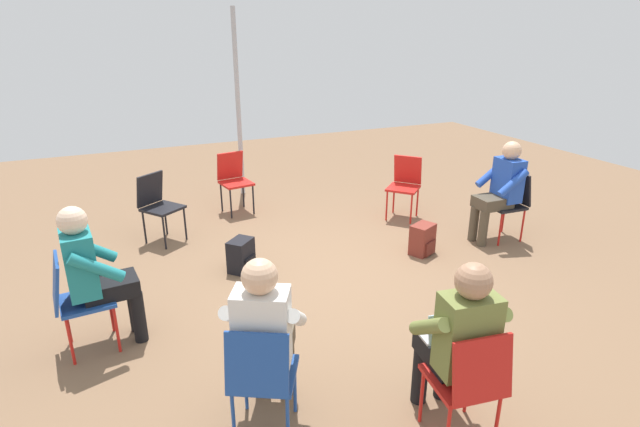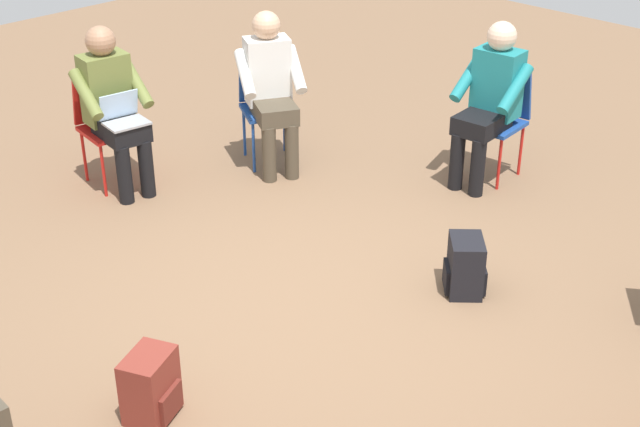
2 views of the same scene
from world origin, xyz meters
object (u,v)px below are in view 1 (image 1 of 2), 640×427
person_with_laptop (457,336)px  backpack_near_laptop_user (422,241)px  chair_west (469,380)px  chair_northwest (262,374)px  chair_north (76,297)px  chair_southeast (405,183)px  chair_east (234,178)px  backpack_by_empty_chair (241,257)px  person_in_teal (95,270)px  chair_south (510,201)px  person_in_blue (501,187)px  person_in_white (265,331)px  chair_northeast (158,203)px

person_with_laptop → backpack_near_laptop_user: 2.76m
chair_west → chair_northwest: (0.56, 1.13, 0.00)m
chair_north → chair_southeast: same height
chair_north → chair_east: (2.74, -1.99, 0.00)m
backpack_by_empty_chair → person_in_teal: bearing=121.4°
person_with_laptop → person_in_teal: same height
chair_east → chair_southeast: 2.39m
chair_north → person_with_laptop: (-1.88, -2.22, 0.20)m
chair_north → person_with_laptop: person_with_laptop is taller
chair_northwest → person_in_teal: size_ratio=0.69×
chair_west → person_in_teal: 2.91m
chair_south → person_in_blue: bearing=90.0°
chair_southeast → person_with_laptop: bearing=109.6°
person_in_blue → backpack_by_empty_chair: size_ratio=3.44×
person_in_white → backpack_near_laptop_user: 3.10m
chair_east → person_in_teal: person_in_teal is taller
person_in_teal → backpack_near_laptop_user: person_in_teal is taller
chair_east → chair_southeast: same height
person_in_blue → chair_northwest: bearing=120.3°
chair_south → chair_west: size_ratio=1.00×
chair_north → chair_west: size_ratio=1.00×
chair_south → chair_north: bearing=97.3°
chair_southeast → person_in_teal: size_ratio=0.69×
person_with_laptop → chair_northeast: bearing=116.8°
chair_northeast → chair_east: size_ratio=1.00×
chair_north → person_in_teal: person_in_teal is taller
chair_east → person_in_white: person_in_white is taller
chair_south → person_in_teal: bearing=97.3°
chair_south → chair_east: 3.68m
chair_south → chair_northwest: size_ratio=1.00×
person_in_teal → person_in_white: (-1.36, -0.98, 0.00)m
chair_northeast → person_with_laptop: (-3.95, -1.34, 0.20)m
person_in_blue → backpack_by_empty_chair: 3.20m
chair_west → backpack_near_laptop_user: size_ratio=2.36×
chair_north → person_in_teal: (0.02, -0.17, 0.20)m
chair_northeast → chair_northwest: (-3.56, -0.18, 0.00)m
backpack_by_empty_chair → person_in_white: bearing=169.2°
chair_northwest → chair_southeast: size_ratio=1.00×
backpack_by_empty_chair → chair_west: bearing=-167.8°
chair_east → person_with_laptop: bearing=84.0°
chair_northwest → person_in_white: (0.15, -0.08, 0.20)m
chair_northeast → person_in_teal: 2.18m
chair_northeast → chair_northwest: 3.57m
backpack_by_empty_chair → chair_southeast: bearing=-74.5°
person_in_teal → chair_east: bearing=140.7°
person_with_laptop → chair_northwest: bearing=169.4°
chair_north → chair_southeast: 4.37m
chair_west → backpack_near_laptop_user: chair_west is taller
person_with_laptop → person_in_white: size_ratio=1.00×
chair_south → chair_west: (-2.46, 2.65, 0.00)m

